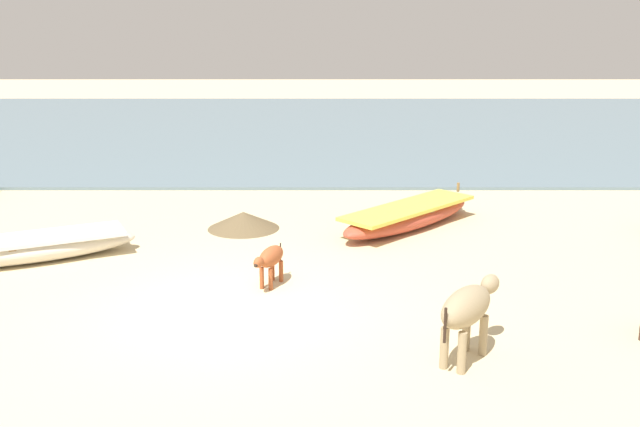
{
  "coord_description": "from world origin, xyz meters",
  "views": [
    {
      "loc": [
        1.31,
        -10.02,
        4.16
      ],
      "look_at": [
        1.25,
        3.17,
        0.6
      ],
      "focal_mm": 41.27,
      "sensor_mm": 36.0,
      "label": 1
    }
  ],
  "objects_px": {
    "cow_adult_dun": "(471,308)",
    "calf_far_rust": "(274,258)",
    "fishing_boat_4": "(412,216)",
    "fishing_boat_1": "(32,248)"
  },
  "relations": [
    {
      "from": "cow_adult_dun",
      "to": "calf_far_rust",
      "type": "distance_m",
      "value": 3.69
    },
    {
      "from": "fishing_boat_4",
      "to": "calf_far_rust",
      "type": "relative_size",
      "value": 3.52
    },
    {
      "from": "fishing_boat_1",
      "to": "cow_adult_dun",
      "type": "xyz_separation_m",
      "value": [
        6.9,
        -3.8,
        0.45
      ]
    },
    {
      "from": "cow_adult_dun",
      "to": "fishing_boat_4",
      "type": "bearing_deg",
      "value": 36.27
    },
    {
      "from": "fishing_boat_4",
      "to": "cow_adult_dun",
      "type": "height_order",
      "value": "cow_adult_dun"
    },
    {
      "from": "fishing_boat_4",
      "to": "fishing_boat_1",
      "type": "bearing_deg",
      "value": 151.57
    },
    {
      "from": "fishing_boat_4",
      "to": "cow_adult_dun",
      "type": "relative_size",
      "value": 2.52
    },
    {
      "from": "calf_far_rust",
      "to": "cow_adult_dun",
      "type": "bearing_deg",
      "value": 65.45
    },
    {
      "from": "fishing_boat_4",
      "to": "calf_far_rust",
      "type": "bearing_deg",
      "value": -173.34
    },
    {
      "from": "cow_adult_dun",
      "to": "fishing_boat_1",
      "type": "bearing_deg",
      "value": 97.12
    }
  ]
}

